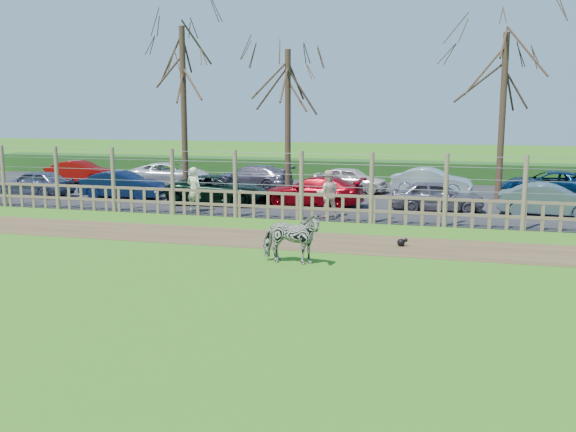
% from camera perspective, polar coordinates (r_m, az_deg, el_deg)
% --- Properties ---
extents(ground, '(120.00, 120.00, 0.00)m').
position_cam_1_polar(ground, '(15.56, -6.01, -5.32)').
color(ground, '#5A962A').
rests_on(ground, ground).
extents(dirt_strip, '(34.00, 2.80, 0.01)m').
position_cam_1_polar(dirt_strip, '(19.71, -1.28, -2.08)').
color(dirt_strip, brown).
rests_on(dirt_strip, ground).
extents(asphalt, '(44.00, 13.00, 0.04)m').
position_cam_1_polar(asphalt, '(29.30, 4.28, 1.77)').
color(asphalt, '#232326').
rests_on(asphalt, ground).
extents(hedge, '(46.00, 2.00, 1.10)m').
position_cam_1_polar(hedge, '(36.09, 6.42, 4.05)').
color(hedge, '#1E4716').
rests_on(hedge, ground).
extents(fence, '(30.16, 0.16, 2.50)m').
position_cam_1_polar(fence, '(22.90, 1.20, 1.59)').
color(fence, brown).
rests_on(fence, ground).
extents(tree_left, '(4.80, 4.80, 7.88)m').
position_cam_1_polar(tree_left, '(29.14, -9.34, 12.66)').
color(tree_left, '#3D2B1E').
rests_on(tree_left, ground).
extents(tree_mid, '(4.80, 4.80, 6.83)m').
position_cam_1_polar(tree_mid, '(28.52, -0.01, 11.35)').
color(tree_mid, '#3D2B1E').
rests_on(tree_mid, ground).
extents(tree_right, '(4.80, 4.80, 7.35)m').
position_cam_1_polar(tree_right, '(28.07, 18.68, 11.65)').
color(tree_right, '#3D2B1E').
rests_on(tree_right, ground).
extents(zebra, '(1.62, 0.76, 1.36)m').
position_cam_1_polar(zebra, '(16.51, 0.26, -1.98)').
color(zebra, gray).
rests_on(zebra, ground).
extents(visitor_a, '(0.70, 0.54, 1.72)m').
position_cam_1_polar(visitor_a, '(24.86, -8.35, 2.35)').
color(visitor_a, beige).
rests_on(visitor_a, asphalt).
extents(visitor_b, '(0.98, 0.86, 1.72)m').
position_cam_1_polar(visitor_b, '(23.39, 3.54, 1.98)').
color(visitor_b, beige).
rests_on(visitor_b, asphalt).
extents(crow, '(0.31, 0.23, 0.25)m').
position_cam_1_polar(crow, '(18.99, 10.06, -2.31)').
color(crow, black).
rests_on(crow, ground).
extents(car_0, '(3.58, 1.57, 1.20)m').
position_cam_1_polar(car_0, '(31.10, -21.55, 2.73)').
color(car_0, '#4C526F').
rests_on(car_0, asphalt).
extents(car_1, '(3.74, 1.57, 1.20)m').
position_cam_1_polar(car_1, '(29.19, -14.49, 2.69)').
color(car_1, '#0A173B').
rests_on(car_1, asphalt).
extents(car_2, '(4.41, 2.21, 1.20)m').
position_cam_1_polar(car_2, '(26.83, -6.16, 2.36)').
color(car_2, black).
rests_on(car_2, asphalt).
extents(car_3, '(4.20, 1.85, 1.20)m').
position_cam_1_polar(car_3, '(26.19, 2.29, 2.23)').
color(car_3, maroon).
rests_on(car_3, asphalt).
extents(car_4, '(3.63, 1.70, 1.20)m').
position_cam_1_polar(car_4, '(25.33, 13.11, 1.73)').
color(car_4, slate).
rests_on(car_4, asphalt).
extents(car_5, '(3.77, 1.69, 1.20)m').
position_cam_1_polar(car_5, '(25.38, 22.30, 1.28)').
color(car_5, slate).
rests_on(car_5, asphalt).
extents(car_7, '(3.71, 1.48, 1.20)m').
position_cam_1_polar(car_7, '(35.69, -17.95, 3.73)').
color(car_7, '#900A08').
rests_on(car_7, asphalt).
extents(car_8, '(4.54, 2.54, 1.20)m').
position_cam_1_polar(car_8, '(33.36, -10.43, 3.66)').
color(car_8, silver).
rests_on(car_8, asphalt).
extents(car_9, '(4.28, 2.08, 1.20)m').
position_cam_1_polar(car_9, '(31.44, -3.30, 3.45)').
color(car_9, '#5A5467').
rests_on(car_9, asphalt).
extents(car_10, '(3.63, 1.72, 1.20)m').
position_cam_1_polar(car_10, '(30.55, 5.57, 3.24)').
color(car_10, silver).
rests_on(car_10, asphalt).
extents(car_11, '(3.76, 1.66, 1.20)m').
position_cam_1_polar(car_11, '(30.39, 12.65, 3.02)').
color(car_11, '#ACC4C9').
rests_on(car_11, asphalt).
extents(car_12, '(4.35, 2.06, 1.20)m').
position_cam_1_polar(car_12, '(30.74, 22.22, 2.61)').
color(car_12, '#052046').
rests_on(car_12, asphalt).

